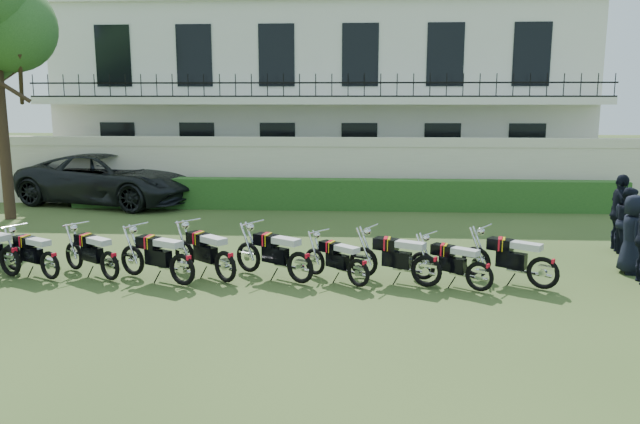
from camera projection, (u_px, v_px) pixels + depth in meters
The scene contains 18 objects.
ground at pixel (288, 268), 13.38m from camera, with size 100.00×100.00×0.00m, color #2B451B.
perimeter_wall at pixel (314, 171), 21.02m from camera, with size 30.00×0.35×2.30m.
hedge at pixel (343, 194), 20.29m from camera, with size 18.00×0.60×1.00m, color #1E4819.
building at pixel (324, 95), 26.40m from camera, with size 20.40×9.60×7.40m.
motorcycle_0 at pixel (10, 254), 12.60m from camera, with size 1.82×0.99×1.08m.
motorcycle_1 at pixel (49, 258), 12.40m from camera, with size 1.64×0.96×0.99m.
motorcycle_2 at pixel (109, 259), 12.33m from camera, with size 1.60×1.13×1.02m.
motorcycle_3 at pixel (182, 262), 11.99m from camera, with size 1.81×1.02×1.08m.
motorcycle_4 at pixel (225, 259), 12.19m from camera, with size 1.60×1.34×1.09m.
motorcycle_5 at pixel (300, 260), 12.12m from camera, with size 1.74×1.16×1.09m.
motorcycle_6 at pixel (358, 266), 11.92m from camera, with size 1.37×1.22×0.95m.
motorcycle_7 at pixel (427, 263), 11.90m from camera, with size 1.80×0.99×1.07m.
motorcycle_8 at pixel (480, 269), 11.64m from camera, with size 1.51×1.11×0.97m.
motorcycle_9 at pixel (544, 265), 11.76m from camera, with size 1.69×1.18×1.08m.
suv at pixel (110, 179), 21.30m from camera, with size 2.88×6.25×1.74m, color black.
officer_3 at pixel (633, 234), 12.87m from camera, with size 0.81×0.53×1.66m, color black.
officer_4 at pixel (628, 221), 14.40m from camera, with size 0.77×0.60×1.59m, color black.
officer_5 at pixel (620, 213), 14.79m from camera, with size 1.07×0.45×1.83m, color black.
Camera 1 is at (1.48, -12.87, 3.61)m, focal length 35.00 mm.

